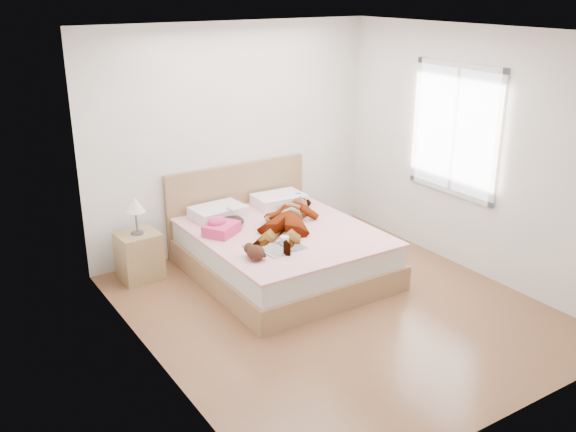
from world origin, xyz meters
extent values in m
plane|color=#542F1A|center=(0.00, 0.00, 0.00)|extent=(4.00, 4.00, 0.00)
imported|color=white|center=(0.12, 1.02, 0.62)|extent=(1.57, 1.59, 0.22)
ellipsoid|color=black|center=(-0.45, 1.47, 0.55)|extent=(0.55, 0.62, 0.08)
cube|color=silver|center=(-0.38, 1.42, 0.68)|extent=(0.09, 0.09, 0.05)
plane|color=white|center=(0.00, 0.00, 2.60)|extent=(4.00, 4.00, 0.00)
plane|color=silver|center=(0.00, 2.00, 1.30)|extent=(3.60, 0.00, 3.60)
plane|color=silver|center=(0.00, -2.00, 1.30)|extent=(3.60, 0.00, 3.60)
plane|color=silver|center=(-1.80, 0.00, 1.30)|extent=(0.00, 4.00, 4.00)
plane|color=silver|center=(1.80, 0.00, 1.30)|extent=(0.00, 4.00, 4.00)
cube|color=white|center=(1.78, 0.30, 1.50)|extent=(0.02, 1.10, 1.30)
cube|color=silver|center=(1.78, -0.28, 1.50)|extent=(0.04, 0.06, 1.42)
cube|color=silver|center=(1.78, 0.88, 1.50)|extent=(0.04, 0.06, 1.42)
cube|color=silver|center=(1.78, 0.30, 0.82)|extent=(0.04, 1.22, 0.06)
cube|color=silver|center=(1.78, 0.30, 2.18)|extent=(0.04, 1.22, 0.06)
cube|color=silver|center=(1.77, 0.30, 1.50)|extent=(0.03, 0.04, 1.30)
cube|color=olive|center=(0.00, 0.95, 0.13)|extent=(1.78, 2.08, 0.26)
cube|color=silver|center=(0.00, 0.95, 0.37)|extent=(1.70, 2.00, 0.22)
cube|color=white|center=(0.00, 0.95, 0.49)|extent=(1.74, 2.04, 0.03)
cube|color=brown|center=(0.00, 1.96, 0.50)|extent=(1.80, 0.07, 1.00)
cube|color=white|center=(-0.40, 1.67, 0.57)|extent=(0.61, 0.44, 0.13)
cube|color=white|center=(0.40, 1.67, 0.57)|extent=(0.60, 0.43, 0.13)
cube|color=#EF417B|center=(-0.60, 1.20, 0.57)|extent=(0.45, 0.43, 0.11)
ellipsoid|color=#D73A5F|center=(-0.63, 1.24, 0.64)|extent=(0.24, 0.19, 0.11)
cube|color=silver|center=(-0.27, 0.51, 0.52)|extent=(0.45, 0.32, 0.01)
cube|color=silver|center=(-0.38, 0.50, 0.53)|extent=(0.24, 0.30, 0.02)
cube|color=#272727|center=(-0.16, 0.52, 0.53)|extent=(0.24, 0.30, 0.02)
cylinder|color=white|center=(-0.22, 0.57, 0.56)|extent=(0.12, 0.12, 0.10)
torus|color=white|center=(-0.18, 0.58, 0.56)|extent=(0.07, 0.04, 0.07)
cylinder|color=black|center=(-0.22, 0.57, 0.60)|extent=(0.10, 0.10, 0.00)
ellipsoid|color=black|center=(-0.63, 0.44, 0.58)|extent=(0.19, 0.21, 0.14)
ellipsoid|color=beige|center=(-0.63, 0.42, 0.59)|extent=(0.10, 0.11, 0.07)
sphere|color=black|center=(-0.64, 0.54, 0.59)|extent=(0.11, 0.11, 0.11)
sphere|color=pink|center=(-0.69, 0.57, 0.62)|extent=(0.04, 0.04, 0.04)
sphere|color=pink|center=(-0.61, 0.58, 0.62)|extent=(0.04, 0.04, 0.04)
ellipsoid|color=black|center=(-0.68, 0.38, 0.55)|extent=(0.05, 0.07, 0.03)
ellipsoid|color=black|center=(-0.56, 0.40, 0.55)|extent=(0.05, 0.07, 0.03)
cube|color=olive|center=(-1.34, 1.68, 0.26)|extent=(0.44, 0.39, 0.51)
cylinder|color=#444444|center=(-1.34, 1.68, 0.52)|extent=(0.14, 0.14, 0.02)
cylinder|color=#515151|center=(-1.34, 1.68, 0.65)|extent=(0.02, 0.02, 0.26)
cone|color=white|center=(-1.34, 1.68, 0.83)|extent=(0.21, 0.21, 0.15)
camera|label=1|loc=(-3.39, -4.41, 2.99)|focal=40.00mm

